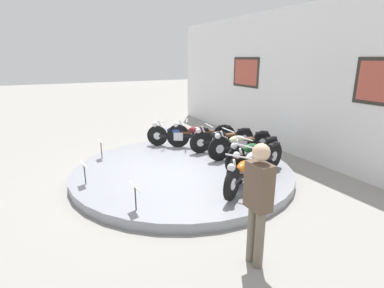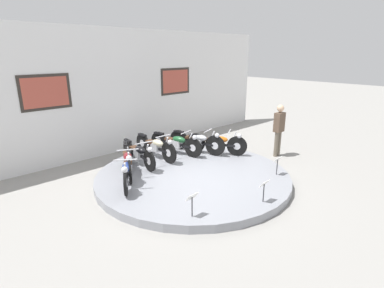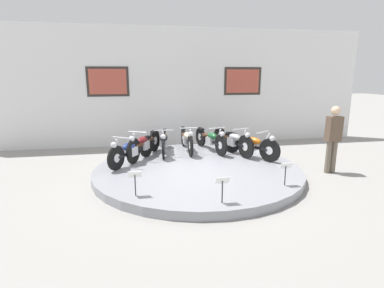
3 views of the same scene
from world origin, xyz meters
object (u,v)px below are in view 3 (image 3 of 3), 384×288
(motorcycle_blue, at_px, (131,150))
(info_placard_front_left, at_px, (135,178))
(motorcycle_cream, at_px, (187,139))
(info_placard_front_centre, at_px, (222,184))
(motorcycle_maroon, at_px, (144,144))
(visitor_standing, at_px, (333,135))
(motorcycle_silver, at_px, (233,140))
(motorcycle_orange, at_px, (251,144))
(motorcycle_black, at_px, (164,141))
(motorcycle_green, at_px, (211,139))
(info_placard_front_right, at_px, (286,169))

(motorcycle_blue, xyz_separation_m, info_placard_front_left, (0.10, -2.24, -0.01))
(motorcycle_cream, bearing_deg, info_placard_front_centre, -90.00)
(motorcycle_maroon, relative_size, visitor_standing, 1.05)
(motorcycle_silver, xyz_separation_m, motorcycle_orange, (0.35, -0.54, -0.01))
(motorcycle_blue, xyz_separation_m, info_placard_front_centre, (1.66, -2.87, -0.01))
(motorcycle_maroon, xyz_separation_m, info_placard_front_centre, (1.31, -3.41, -0.03))
(motorcycle_black, bearing_deg, motorcycle_orange, -21.04)
(motorcycle_green, xyz_separation_m, info_placard_front_centre, (-0.72, -3.78, -0.01))
(motorcycle_blue, xyz_separation_m, motorcycle_black, (0.94, 0.91, -0.00))
(motorcycle_blue, distance_m, motorcycle_maroon, 0.65)
(motorcycle_black, relative_size, visitor_standing, 1.13)
(motorcycle_blue, distance_m, motorcycle_orange, 3.31)
(motorcycle_blue, relative_size, info_placard_front_right, 3.20)
(info_placard_front_left, bearing_deg, motorcycle_green, 54.17)
(motorcycle_orange, bearing_deg, motorcycle_green, 135.60)
(motorcycle_green, bearing_deg, visitor_standing, -37.03)
(motorcycle_blue, distance_m, info_placard_front_left, 2.25)
(visitor_standing, bearing_deg, motorcycle_black, 153.82)
(motorcycle_blue, relative_size, motorcycle_green, 0.85)
(motorcycle_blue, bearing_deg, info_placard_front_right, -34.91)
(motorcycle_black, bearing_deg, motorcycle_silver, -10.35)
(info_placard_front_centre, bearing_deg, visitor_standing, 27.16)
(motorcycle_silver, distance_m, info_placard_front_centre, 3.65)
(info_placard_front_left, xyz_separation_m, visitor_standing, (4.97, 1.13, 0.42))
(motorcycle_cream, distance_m, motorcycle_silver, 1.39)
(motorcycle_green, relative_size, visitor_standing, 1.12)
(motorcycle_maroon, xyz_separation_m, motorcycle_orange, (2.96, -0.55, -0.02))
(motorcycle_blue, relative_size, info_placard_front_centre, 3.20)
(motorcycle_silver, xyz_separation_m, visitor_standing, (2.11, -1.66, 0.40))
(motorcycle_blue, distance_m, visitor_standing, 5.21)
(motorcycle_blue, xyz_separation_m, info_placard_front_right, (3.21, -2.24, -0.01))
(motorcycle_maroon, relative_size, info_placard_front_centre, 3.57)
(motorcycle_silver, bearing_deg, motorcycle_cream, 158.86)
(motorcycle_orange, relative_size, info_placard_front_left, 3.37)
(motorcycle_orange, xyz_separation_m, info_placard_front_left, (-3.21, -2.24, -0.02))
(motorcycle_cream, bearing_deg, motorcycle_orange, -32.32)
(motorcycle_cream, height_order, motorcycle_silver, motorcycle_silver)
(motorcycle_green, height_order, visitor_standing, visitor_standing)
(motorcycle_silver, xyz_separation_m, info_placard_front_centre, (-1.30, -3.41, -0.03))
(info_placard_front_centre, bearing_deg, motorcycle_black, 100.71)
(motorcycle_orange, distance_m, info_placard_front_left, 3.92)
(info_placard_front_right, bearing_deg, motorcycle_blue, 145.09)
(motorcycle_orange, xyz_separation_m, visitor_standing, (1.76, -1.12, 0.41))
(motorcycle_blue, height_order, info_placard_front_centre, motorcycle_blue)
(motorcycle_maroon, bearing_deg, motorcycle_cream, 20.91)
(motorcycle_cream, distance_m, motorcycle_orange, 1.96)
(info_placard_front_left, relative_size, info_placard_front_centre, 1.00)
(motorcycle_orange, bearing_deg, motorcycle_black, 158.96)
(motorcycle_black, height_order, motorcycle_green, motorcycle_green)
(motorcycle_black, distance_m, motorcycle_orange, 2.54)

